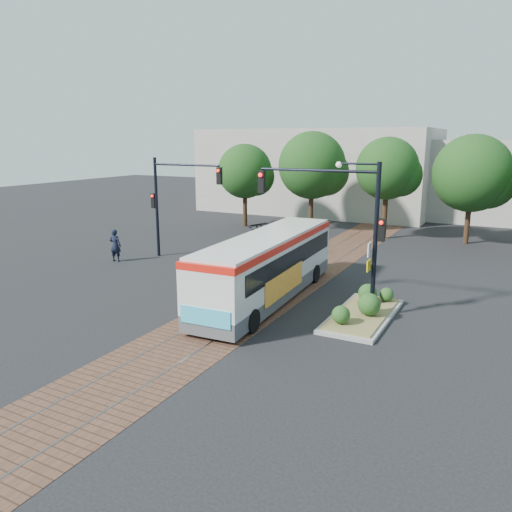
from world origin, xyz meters
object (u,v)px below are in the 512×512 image
at_px(signal_pole_main, 346,214).
at_px(officer, 115,245).
at_px(traffic_island, 364,309).
at_px(city_bus, 268,264).
at_px(parked_car, 282,238).
at_px(signal_pole_left, 171,194).

xyz_separation_m(signal_pole_main, officer, (-14.67, 2.45, -3.20)).
bearing_deg(traffic_island, city_bus, 175.91).
relative_size(signal_pole_main, parked_car, 1.24).
distance_m(city_bus, parked_car, 10.81).
bearing_deg(traffic_island, parked_car, 129.12).
relative_size(signal_pole_left, parked_car, 1.24).
xyz_separation_m(traffic_island, signal_pole_main, (-0.96, 0.09, 3.83)).
distance_m(traffic_island, signal_pole_left, 14.50).
distance_m(signal_pole_left, parked_car, 7.91).
bearing_deg(traffic_island, signal_pole_left, 159.64).
bearing_deg(parked_car, signal_pole_main, -125.12).
distance_m(city_bus, signal_pole_main, 4.35).
relative_size(traffic_island, parked_car, 1.07).
relative_size(signal_pole_main, signal_pole_left, 1.00).
height_order(signal_pole_main, officer, signal_pole_main).
bearing_deg(signal_pole_left, city_bus, -27.76).
height_order(city_bus, signal_pole_left, signal_pole_left).
relative_size(city_bus, officer, 5.78).
bearing_deg(signal_pole_main, officer, 170.50).
xyz_separation_m(traffic_island, parked_car, (-8.42, 10.35, 0.37)).
distance_m(traffic_island, officer, 15.84).
xyz_separation_m(city_bus, traffic_island, (4.50, -0.32, -1.31)).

